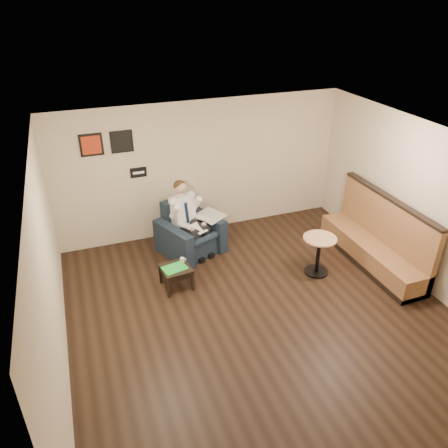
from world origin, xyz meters
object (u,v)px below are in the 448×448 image
object	(u,v)px
armchair	(190,229)
cafe_table	(318,255)
green_folder	(175,268)
smartphone	(175,262)
banquette	(374,233)
side_table	(176,277)
coffee_mug	(182,260)
seated_man	(194,223)

from	to	relation	value
armchair	cafe_table	size ratio (longest dim) A/B	1.40
armchair	green_folder	distance (m)	1.23
smartphone	cafe_table	xyz separation A→B (m)	(2.52, -0.62, -0.04)
armchair	cafe_table	bearing A→B (deg)	-60.35
green_folder	smartphone	xyz separation A→B (m)	(0.06, 0.17, -0.00)
smartphone	banquette	bearing A→B (deg)	-6.04
smartphone	cafe_table	bearing A→B (deg)	-9.34
green_folder	side_table	bearing A→B (deg)	39.20
armchair	coffee_mug	distance (m)	1.02
coffee_mug	banquette	world-z (taller)	banquette
armchair	green_folder	world-z (taller)	armchair
armchair	smartphone	bearing A→B (deg)	-143.85
coffee_mug	smartphone	world-z (taller)	coffee_mug
armchair	green_folder	xyz separation A→B (m)	(-0.60, -1.07, -0.10)
side_table	green_folder	distance (m)	0.21
armchair	seated_man	xyz separation A→B (m)	(0.05, -0.12, 0.19)
armchair	green_folder	size ratio (longest dim) A/B	2.58
green_folder	cafe_table	world-z (taller)	cafe_table
green_folder	armchair	bearing A→B (deg)	60.71
armchair	seated_man	size ratio (longest dim) A/B	0.75
armchair	side_table	bearing A→B (deg)	-141.46
armchair	side_table	xyz separation A→B (m)	(-0.58, -1.05, -0.30)
green_folder	coffee_mug	distance (m)	0.23
cafe_table	banquette	bearing A→B (deg)	-2.97
seated_man	green_folder	bearing A→B (deg)	-147.23
armchair	seated_man	distance (m)	0.23
seated_man	green_folder	distance (m)	1.18
side_table	green_folder	size ratio (longest dim) A/B	1.22
coffee_mug	banquette	xyz separation A→B (m)	(3.53, -0.65, 0.21)
coffee_mug	cafe_table	distance (m)	2.47
seated_man	cafe_table	size ratio (longest dim) A/B	1.86
seated_man	side_table	distance (m)	1.22
green_folder	cafe_table	bearing A→B (deg)	-9.94
armchair	coffee_mug	xyz separation A→B (m)	(-0.42, -0.93, -0.06)
coffee_mug	banquette	bearing A→B (deg)	-10.50
seated_man	coffee_mug	bearing A→B (deg)	-143.30
side_table	coffee_mug	distance (m)	0.31
seated_man	side_table	world-z (taller)	seated_man
side_table	seated_man	bearing A→B (deg)	55.98
armchair	smartphone	xyz separation A→B (m)	(-0.54, -0.90, -0.10)
side_table	smartphone	bearing A→B (deg)	78.15
coffee_mug	banquette	distance (m)	3.60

